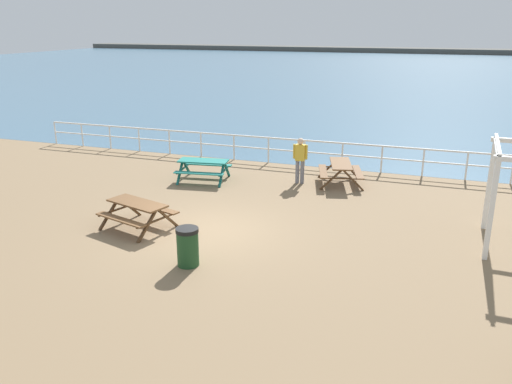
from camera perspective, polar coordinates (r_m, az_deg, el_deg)
name	(u,v)px	position (r m, az deg, el deg)	size (l,w,h in m)	color
ground_plane	(208,234)	(14.83, -5.22, -4.60)	(30.00, 24.00, 0.20)	#846B4C
sea_band	(393,72)	(65.66, 14.67, 12.48)	(142.00, 90.00, 0.01)	#476B84
distant_shoreline	(416,53)	(108.47, 16.91, 14.22)	(142.00, 6.00, 1.80)	#4C4C47
seaward_railing	(286,147)	(21.54, 3.31, 4.92)	(23.07, 0.07, 1.08)	white
picnic_table_near_right	(138,209)	(15.11, -12.71, -1.78)	(2.15, 1.95, 0.80)	brown
picnic_table_mid_centre	(341,168)	(19.11, 9.16, 2.58)	(1.92, 2.13, 0.80)	brown
picnic_table_far_left	(203,165)	(19.34, -5.72, 2.91)	(2.00, 1.77, 0.80)	#1E7A70
visitor	(300,158)	(18.91, 4.81, 3.72)	(0.53, 0.24, 1.66)	slate
litter_bin	(188,247)	(12.67, -7.41, -5.89)	(0.55, 0.55, 0.95)	#1E4723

